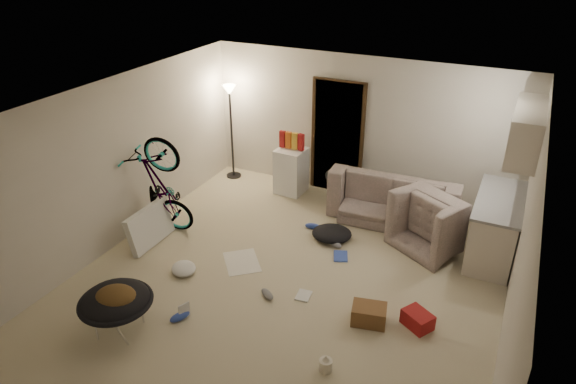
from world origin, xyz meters
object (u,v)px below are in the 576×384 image
at_px(floor_lamp, 230,112).
at_px(sofa, 394,200).
at_px(mini_fridge, 291,171).
at_px(tv_box, 150,226).
at_px(armchair, 440,225).
at_px(bicycle, 164,207).
at_px(drink_case_a, 369,314).
at_px(juicer, 326,364).
at_px(kitchen_counter, 495,228).
at_px(saucer_chair, 117,307).
at_px(drink_case_b, 418,319).

bearing_deg(floor_lamp, sofa, -3.54).
bearing_deg(mini_fridge, tv_box, -112.53).
xyz_separation_m(armchair, bicycle, (-3.98, -1.52, 0.12)).
relative_size(armchair, drink_case_a, 2.47).
bearing_deg(mini_fridge, sofa, -0.10).
height_order(tv_box, juicer, tv_box).
height_order(kitchen_counter, saucer_chair, kitchen_counter).
bearing_deg(drink_case_a, saucer_chair, -163.88).
height_order(floor_lamp, juicer, floor_lamp).
bearing_deg(saucer_chair, drink_case_b, 27.08).
xyz_separation_m(saucer_chair, drink_case_a, (2.63, 1.44, -0.25)).
bearing_deg(sofa, tv_box, 34.78).
distance_m(saucer_chair, juicer, 2.51).
bearing_deg(sofa, drink_case_a, 96.38).
height_order(mini_fridge, drink_case_a, mini_fridge).
distance_m(floor_lamp, juicer, 5.32).
xyz_separation_m(armchair, saucer_chair, (-3.05, -3.61, 0.03)).
bearing_deg(sofa, drink_case_b, 108.79).
xyz_separation_m(sofa, saucer_chair, (-2.20, -4.13, 0.06)).
distance_m(mini_fridge, juicer, 4.34).
distance_m(armchair, drink_case_a, 2.22).
distance_m(floor_lamp, drink_case_b, 5.15).
relative_size(bicycle, saucer_chair, 1.97).
distance_m(drink_case_a, drink_case_b, 0.59).
bearing_deg(mini_fridge, floor_lamp, 178.41).
distance_m(tv_box, juicer, 3.60).
height_order(sofa, tv_box, sofa).
height_order(armchair, bicycle, bicycle).
bearing_deg(floor_lamp, juicer, -47.80).
height_order(kitchen_counter, bicycle, bicycle).
bearing_deg(mini_fridge, armchair, -9.63).
xyz_separation_m(floor_lamp, saucer_chair, (1.03, -4.33, -0.94)).
xyz_separation_m(sofa, armchair, (0.85, -0.52, 0.03)).
relative_size(kitchen_counter, mini_fridge, 1.80).
bearing_deg(kitchen_counter, juicer, -113.06).
xyz_separation_m(floor_lamp, drink_case_a, (3.66, -2.88, -1.19)).
distance_m(saucer_chair, drink_case_b, 3.59).
bearing_deg(kitchen_counter, floor_lamp, 172.34).
relative_size(mini_fridge, juicer, 3.98).
xyz_separation_m(saucer_chair, tv_box, (-0.93, 1.72, -0.07)).
height_order(saucer_chair, drink_case_a, saucer_chair).
height_order(kitchen_counter, sofa, kitchen_counter).
bearing_deg(sofa, armchair, 145.84).
distance_m(bicycle, juicer, 3.75).
distance_m(floor_lamp, drink_case_a, 4.81).
xyz_separation_m(tv_box, drink_case_b, (4.11, -0.09, -0.19)).
bearing_deg(saucer_chair, sofa, 61.90).
bearing_deg(bicycle, floor_lamp, -4.07).
height_order(bicycle, drink_case_b, bicycle).
bearing_deg(bicycle, drink_case_b, -102.93).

